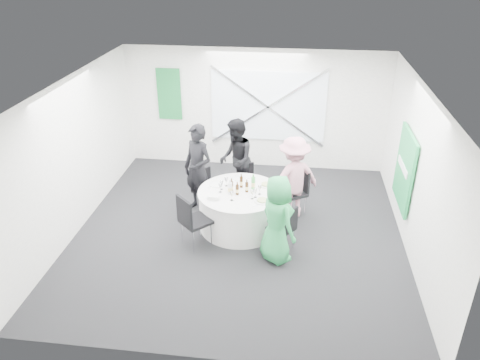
# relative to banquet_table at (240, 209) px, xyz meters

# --- Properties ---
(floor) EXTENTS (6.00, 6.00, 0.00)m
(floor) POSITION_rel_banquet_table_xyz_m (0.00, -0.20, -0.38)
(floor) COLOR black
(floor) RESTS_ON ground
(ceiling) EXTENTS (6.00, 6.00, 0.00)m
(ceiling) POSITION_rel_banquet_table_xyz_m (0.00, -0.20, 2.42)
(ceiling) COLOR silver
(ceiling) RESTS_ON wall_back
(wall_back) EXTENTS (6.00, 0.00, 6.00)m
(wall_back) POSITION_rel_banquet_table_xyz_m (0.00, 2.80, 1.02)
(wall_back) COLOR white
(wall_back) RESTS_ON floor
(wall_front) EXTENTS (6.00, 0.00, 6.00)m
(wall_front) POSITION_rel_banquet_table_xyz_m (0.00, -3.20, 1.02)
(wall_front) COLOR white
(wall_front) RESTS_ON floor
(wall_left) EXTENTS (0.00, 6.00, 6.00)m
(wall_left) POSITION_rel_banquet_table_xyz_m (-3.00, -0.20, 1.02)
(wall_left) COLOR white
(wall_left) RESTS_ON floor
(wall_right) EXTENTS (0.00, 6.00, 6.00)m
(wall_right) POSITION_rel_banquet_table_xyz_m (3.00, -0.20, 1.02)
(wall_right) COLOR white
(wall_right) RESTS_ON floor
(window_panel) EXTENTS (2.60, 0.03, 1.60)m
(window_panel) POSITION_rel_banquet_table_xyz_m (0.30, 2.76, 1.12)
(window_panel) COLOR silver
(window_panel) RESTS_ON wall_back
(window_brace_a) EXTENTS (2.63, 0.05, 1.84)m
(window_brace_a) POSITION_rel_banquet_table_xyz_m (0.30, 2.72, 1.12)
(window_brace_a) COLOR silver
(window_brace_a) RESTS_ON window_panel
(window_brace_b) EXTENTS (2.63, 0.05, 1.84)m
(window_brace_b) POSITION_rel_banquet_table_xyz_m (0.30, 2.72, 1.12)
(window_brace_b) COLOR silver
(window_brace_b) RESTS_ON window_panel
(green_banner) EXTENTS (0.55, 0.04, 1.20)m
(green_banner) POSITION_rel_banquet_table_xyz_m (-2.00, 2.75, 1.32)
(green_banner) COLOR #136126
(green_banner) RESTS_ON wall_back
(green_sign) EXTENTS (0.05, 1.20, 1.40)m
(green_sign) POSITION_rel_banquet_table_xyz_m (2.94, 0.40, 0.82)
(green_sign) COLOR green
(green_sign) RESTS_ON wall_right
(banquet_table) EXTENTS (1.56, 1.56, 0.76)m
(banquet_table) POSITION_rel_banquet_table_xyz_m (0.00, 0.00, 0.00)
(banquet_table) COLOR white
(banquet_table) RESTS_ON floor
(chair_back) EXTENTS (0.38, 0.39, 0.82)m
(chair_back) POSITION_rel_banquet_table_xyz_m (-0.03, 1.05, 0.10)
(chair_back) COLOR black
(chair_back) RESTS_ON floor
(chair_back_left) EXTENTS (0.53, 0.53, 0.82)m
(chair_back_left) POSITION_rel_banquet_table_xyz_m (-0.76, 0.67, 0.10)
(chair_back_left) COLOR black
(chair_back_left) RESTS_ON floor
(chair_back_right) EXTENTS (0.59, 0.59, 0.94)m
(chair_back_right) POSITION_rel_banquet_table_xyz_m (1.06, 0.66, 0.17)
(chair_back_right) COLOR black
(chair_back_right) RESTS_ON floor
(chair_front_right) EXTENTS (0.55, 0.55, 0.86)m
(chair_front_right) POSITION_rel_banquet_table_xyz_m (0.86, -0.66, 0.12)
(chair_front_right) COLOR black
(chair_front_right) RESTS_ON floor
(chair_front_left) EXTENTS (0.66, 0.66, 1.02)m
(chair_front_left) POSITION_rel_banquet_table_xyz_m (-0.76, -0.76, 0.22)
(chair_front_left) COLOR black
(chair_front_left) RESTS_ON floor
(person_man_back_left) EXTENTS (0.79, 0.71, 1.81)m
(person_man_back_left) POSITION_rel_banquet_table_xyz_m (-0.90, 0.55, 0.52)
(person_man_back_left) COLOR black
(person_man_back_left) RESTS_ON floor
(person_man_back) EXTENTS (0.62, 0.91, 1.72)m
(person_man_back) POSITION_rel_banquet_table_xyz_m (-0.23, 1.16, 0.48)
(person_man_back) COLOR black
(person_man_back) RESTS_ON floor
(person_woman_pink) EXTENTS (1.18, 0.96, 1.66)m
(person_woman_pink) POSITION_rel_banquet_table_xyz_m (0.96, 0.55, 0.45)
(person_woman_pink) COLOR #CC8496
(person_woman_pink) RESTS_ON floor
(person_woman_green) EXTENTS (0.86, 0.91, 1.56)m
(person_woman_green) POSITION_rel_banquet_table_xyz_m (0.73, -0.91, 0.40)
(person_woman_green) COLOR green
(person_woman_green) RESTS_ON floor
(plate_back) EXTENTS (0.27, 0.27, 0.01)m
(plate_back) POSITION_rel_banquet_table_xyz_m (-0.09, 0.54, 0.39)
(plate_back) COLOR silver
(plate_back) RESTS_ON banquet_table
(plate_back_left) EXTENTS (0.29, 0.29, 0.01)m
(plate_back_left) POSITION_rel_banquet_table_xyz_m (-0.47, 0.22, 0.39)
(plate_back_left) COLOR silver
(plate_back_left) RESTS_ON banquet_table
(plate_back_right) EXTENTS (0.26, 0.26, 0.04)m
(plate_back_right) POSITION_rel_banquet_table_xyz_m (0.45, 0.30, 0.40)
(plate_back_right) COLOR silver
(plate_back_right) RESTS_ON banquet_table
(plate_front_right) EXTENTS (0.28, 0.28, 0.04)m
(plate_front_right) POSITION_rel_banquet_table_xyz_m (0.44, -0.31, 0.40)
(plate_front_right) COLOR silver
(plate_front_right) RESTS_ON banquet_table
(plate_front_left) EXTENTS (0.25, 0.25, 0.01)m
(plate_front_left) POSITION_rel_banquet_table_xyz_m (-0.44, -0.29, 0.39)
(plate_front_left) COLOR silver
(plate_front_left) RESTS_ON banquet_table
(napkin) EXTENTS (0.19, 0.13, 0.05)m
(napkin) POSITION_rel_banquet_table_xyz_m (-0.44, -0.33, 0.42)
(napkin) COLOR white
(napkin) RESTS_ON plate_front_left
(beer_bottle_a) EXTENTS (0.06, 0.06, 0.26)m
(beer_bottle_a) POSITION_rel_banquet_table_xyz_m (-0.15, -0.01, 0.48)
(beer_bottle_a) COLOR #3A200A
(beer_bottle_a) RESTS_ON banquet_table
(beer_bottle_b) EXTENTS (0.06, 0.06, 0.28)m
(beer_bottle_b) POSITION_rel_banquet_table_xyz_m (0.00, 0.17, 0.49)
(beer_bottle_b) COLOR #3A200A
(beer_bottle_b) RESTS_ON banquet_table
(beer_bottle_c) EXTENTS (0.06, 0.06, 0.25)m
(beer_bottle_c) POSITION_rel_banquet_table_xyz_m (0.12, 0.01, 0.47)
(beer_bottle_c) COLOR #3A200A
(beer_bottle_c) RESTS_ON banquet_table
(beer_bottle_d) EXTENTS (0.06, 0.06, 0.25)m
(beer_bottle_d) POSITION_rel_banquet_table_xyz_m (-0.04, -0.11, 0.47)
(beer_bottle_d) COLOR #3A200A
(beer_bottle_d) RESTS_ON banquet_table
(green_water_bottle) EXTENTS (0.08, 0.08, 0.30)m
(green_water_bottle) POSITION_rel_banquet_table_xyz_m (0.23, 0.13, 0.50)
(green_water_bottle) COLOR green
(green_water_bottle) RESTS_ON banquet_table
(clear_water_bottle) EXTENTS (0.08, 0.08, 0.29)m
(clear_water_bottle) POSITION_rel_banquet_table_xyz_m (-0.17, -0.10, 0.49)
(clear_water_bottle) COLOR silver
(clear_water_bottle) RESTS_ON banquet_table
(wine_glass_a) EXTENTS (0.07, 0.07, 0.17)m
(wine_glass_a) POSITION_rel_banquet_table_xyz_m (0.25, -0.24, 0.50)
(wine_glass_a) COLOR white
(wine_glass_a) RESTS_ON banquet_table
(wine_glass_b) EXTENTS (0.07, 0.07, 0.17)m
(wine_glass_b) POSITION_rel_banquet_table_xyz_m (-0.35, 0.04, 0.50)
(wine_glass_b) COLOR white
(wine_glass_b) RESTS_ON banquet_table
(wine_glass_c) EXTENTS (0.07, 0.07, 0.17)m
(wine_glass_c) POSITION_rel_banquet_table_xyz_m (-0.28, 0.19, 0.50)
(wine_glass_c) COLOR white
(wine_glass_c) RESTS_ON banquet_table
(wine_glass_d) EXTENTS (0.07, 0.07, 0.17)m
(wine_glass_d) POSITION_rel_banquet_table_xyz_m (-0.11, -0.34, 0.50)
(wine_glass_d) COLOR white
(wine_glass_d) RESTS_ON banquet_table
(wine_glass_e) EXTENTS (0.07, 0.07, 0.17)m
(wine_glass_e) POSITION_rel_banquet_table_xyz_m (-0.36, -0.06, 0.50)
(wine_glass_e) COLOR white
(wine_glass_e) RESTS_ON banquet_table
(wine_glass_f) EXTENTS (0.07, 0.07, 0.17)m
(wine_glass_f) POSITION_rel_banquet_table_xyz_m (0.37, -0.05, 0.50)
(wine_glass_f) COLOR white
(wine_glass_f) RESTS_ON banquet_table
(wine_glass_g) EXTENTS (0.07, 0.07, 0.17)m
(wine_glass_g) POSITION_rel_banquet_table_xyz_m (0.30, -0.18, 0.50)
(wine_glass_g) COLOR white
(wine_glass_g) RESTS_ON banquet_table
(fork_a) EXTENTS (0.15, 0.02, 0.01)m
(fork_a) POSITION_rel_banquet_table_xyz_m (0.15, 0.56, 0.38)
(fork_a) COLOR silver
(fork_a) RESTS_ON banquet_table
(knife_a) EXTENTS (0.15, 0.03, 0.01)m
(knife_a) POSITION_rel_banquet_table_xyz_m (-0.21, 0.54, 0.38)
(knife_a) COLOR silver
(knife_a) RESTS_ON banquet_table
(fork_b) EXTENTS (0.10, 0.13, 0.01)m
(fork_b) POSITION_rel_banquet_table_xyz_m (0.34, -0.47, 0.38)
(fork_b) COLOR silver
(fork_b) RESTS_ON banquet_table
(knife_b) EXTENTS (0.10, 0.13, 0.01)m
(knife_b) POSITION_rel_banquet_table_xyz_m (0.55, -0.17, 0.38)
(knife_b) COLOR silver
(knife_b) RESTS_ON banquet_table
(fork_c) EXTENTS (0.09, 0.14, 0.01)m
(fork_c) POSITION_rel_banquet_table_xyz_m (-0.38, 0.43, 0.38)
(fork_c) COLOR silver
(fork_c) RESTS_ON banquet_table
(knife_c) EXTENTS (0.09, 0.14, 0.01)m
(knife_c) POSITION_rel_banquet_table_xyz_m (-0.56, 0.12, 0.38)
(knife_c) COLOR silver
(knife_c) RESTS_ON banquet_table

